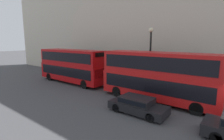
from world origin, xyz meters
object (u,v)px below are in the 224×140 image
bus_second_in_queue (72,65)px  bus_leading (157,75)px  pedestrian (194,91)px  car_hatchback (137,105)px

bus_second_in_queue → bus_leading: bearing=-90.0°
pedestrian → bus_second_in_queue: bearing=99.9°
bus_second_in_queue → pedestrian: 14.35m
car_hatchback → bus_leading: bearing=-0.3°
bus_leading → pedestrian: size_ratio=5.90×
bus_leading → bus_second_in_queue: size_ratio=1.02×
bus_leading → car_hatchback: bearing=179.7°
bus_leading → pedestrian: (2.45, -2.51, -1.59)m
bus_leading → bus_second_in_queue: bearing=90.0°
bus_second_in_queue → car_hatchback: 12.14m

